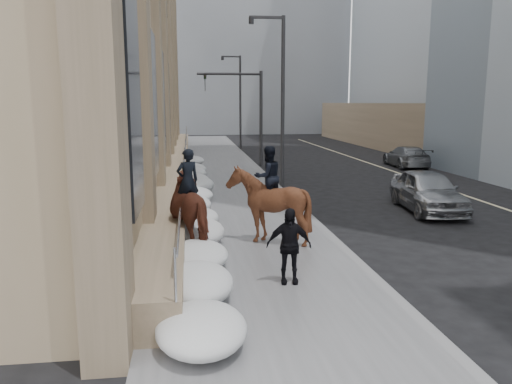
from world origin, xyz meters
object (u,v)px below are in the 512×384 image
mounted_horse_left (195,209)px  car_silver (428,191)px  mounted_horse_right (268,202)px  car_grey (406,157)px  pedestrian (289,246)px

mounted_horse_left → car_silver: (8.74, 4.26, -0.45)m
mounted_horse_left → mounted_horse_right: size_ratio=1.01×
mounted_horse_right → car_silver: size_ratio=0.60×
mounted_horse_left → car_silver: size_ratio=0.60×
mounted_horse_right → car_grey: size_ratio=0.59×
mounted_horse_right → car_silver: (6.68, 3.84, -0.51)m
car_grey → car_silver: bearing=73.6°
pedestrian → car_silver: bearing=51.7°
mounted_horse_left → mounted_horse_right: bearing=168.7°
mounted_horse_left → car_silver: bearing=-177.0°
mounted_horse_left → pedestrian: mounted_horse_left is taller
mounted_horse_left → car_silver: 9.73m
mounted_horse_right → car_silver: 7.72m
pedestrian → car_silver: (6.73, 7.11, -0.18)m
car_silver → car_grey: (4.76, 12.51, -0.11)m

